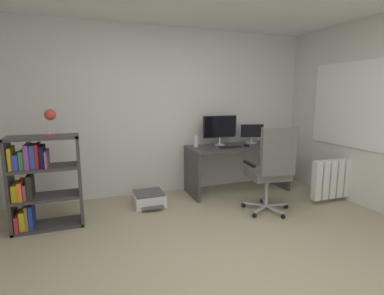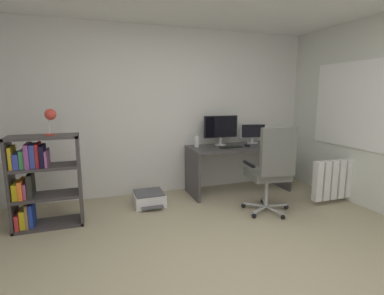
{
  "view_description": "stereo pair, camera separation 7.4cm",
  "coord_description": "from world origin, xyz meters",
  "px_view_note": "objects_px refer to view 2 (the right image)",
  "views": [
    {
      "loc": [
        -1.11,
        -2.03,
        1.52
      ],
      "look_at": [
        0.26,
        1.68,
        0.81
      ],
      "focal_mm": 27.55,
      "sensor_mm": 36.0,
      "label": 1
    },
    {
      "loc": [
        -1.04,
        -2.05,
        1.52
      ],
      "look_at": [
        0.26,
        1.68,
        0.81
      ],
      "focal_mm": 27.55,
      "sensor_mm": 36.0,
      "label": 2
    }
  ],
  "objects_px": {
    "desk": "(238,158)",
    "office_chair": "(271,167)",
    "monitor_secondary": "(253,132)",
    "keyboard": "(231,147)",
    "bookshelf": "(39,180)",
    "desktop_speaker": "(197,142)",
    "desk_lamp": "(50,116)",
    "monitor_main": "(221,128)",
    "computer_mouse": "(247,146)",
    "printer": "(149,198)",
    "radiator": "(343,178)"
  },
  "relations": [
    {
      "from": "desk",
      "to": "office_chair",
      "type": "xyz_separation_m",
      "value": [
        -0.06,
        -0.97,
        0.08
      ]
    },
    {
      "from": "monitor_secondary",
      "to": "keyboard",
      "type": "bearing_deg",
      "value": -152.42
    },
    {
      "from": "bookshelf",
      "to": "desktop_speaker",
      "type": "bearing_deg",
      "value": 13.79
    },
    {
      "from": "desk",
      "to": "monitor_secondary",
      "type": "xyz_separation_m",
      "value": [
        0.34,
        0.17,
        0.37
      ]
    },
    {
      "from": "monitor_secondary",
      "to": "desktop_speaker",
      "type": "bearing_deg",
      "value": -177.27
    },
    {
      "from": "office_chair",
      "to": "desk_lamp",
      "type": "relative_size",
      "value": 3.84
    },
    {
      "from": "monitor_secondary",
      "to": "desk",
      "type": "bearing_deg",
      "value": -153.85
    },
    {
      "from": "desktop_speaker",
      "to": "office_chair",
      "type": "distance_m",
      "value": 1.26
    },
    {
      "from": "desktop_speaker",
      "to": "bookshelf",
      "type": "bearing_deg",
      "value": -166.21
    },
    {
      "from": "monitor_main",
      "to": "computer_mouse",
      "type": "distance_m",
      "value": 0.5
    },
    {
      "from": "monitor_main",
      "to": "monitor_secondary",
      "type": "distance_m",
      "value": 0.59
    },
    {
      "from": "desk_lamp",
      "to": "bookshelf",
      "type": "bearing_deg",
      "value": -179.98
    },
    {
      "from": "keyboard",
      "to": "office_chair",
      "type": "xyz_separation_m",
      "value": [
        0.14,
        -0.86,
        -0.12
      ]
    },
    {
      "from": "printer",
      "to": "office_chair",
      "type": "bearing_deg",
      "value": -31.17
    },
    {
      "from": "desk",
      "to": "printer",
      "type": "bearing_deg",
      "value": -175.04
    },
    {
      "from": "monitor_main",
      "to": "office_chair",
      "type": "height_order",
      "value": "monitor_main"
    },
    {
      "from": "desk_lamp",
      "to": "radiator",
      "type": "height_order",
      "value": "desk_lamp"
    },
    {
      "from": "monitor_main",
      "to": "printer",
      "type": "relative_size",
      "value": 1.14
    },
    {
      "from": "monitor_main",
      "to": "monitor_secondary",
      "type": "height_order",
      "value": "monitor_main"
    },
    {
      "from": "office_chair",
      "to": "monitor_secondary",
      "type": "bearing_deg",
      "value": 70.8
    },
    {
      "from": "computer_mouse",
      "to": "radiator",
      "type": "xyz_separation_m",
      "value": [
        1.13,
        -0.78,
        -0.41
      ]
    },
    {
      "from": "office_chair",
      "to": "printer",
      "type": "relative_size",
      "value": 2.33
    },
    {
      "from": "monitor_secondary",
      "to": "computer_mouse",
      "type": "relative_size",
      "value": 4.12
    },
    {
      "from": "computer_mouse",
      "to": "desk_lamp",
      "type": "relative_size",
      "value": 0.34
    },
    {
      "from": "bookshelf",
      "to": "office_chair",
      "type": "bearing_deg",
      "value": -11.96
    },
    {
      "from": "desktop_speaker",
      "to": "desk_lamp",
      "type": "bearing_deg",
      "value": -164.99
    },
    {
      "from": "monitor_secondary",
      "to": "computer_mouse",
      "type": "distance_m",
      "value": 0.42
    },
    {
      "from": "desk",
      "to": "radiator",
      "type": "height_order",
      "value": "desk"
    },
    {
      "from": "keyboard",
      "to": "desk_lamp",
      "type": "height_order",
      "value": "desk_lamp"
    },
    {
      "from": "desktop_speaker",
      "to": "printer",
      "type": "relative_size",
      "value": 0.35
    },
    {
      "from": "office_chair",
      "to": "radiator",
      "type": "height_order",
      "value": "office_chair"
    },
    {
      "from": "monitor_secondary",
      "to": "desk_lamp",
      "type": "xyz_separation_m",
      "value": [
        -2.93,
        -0.57,
        0.37
      ]
    },
    {
      "from": "office_chair",
      "to": "radiator",
      "type": "distance_m",
      "value": 1.3
    },
    {
      "from": "keyboard",
      "to": "computer_mouse",
      "type": "distance_m",
      "value": 0.27
    },
    {
      "from": "desktop_speaker",
      "to": "desk_lamp",
      "type": "xyz_separation_m",
      "value": [
        -1.93,
        -0.52,
        0.46
      ]
    },
    {
      "from": "keyboard",
      "to": "desktop_speaker",
      "type": "bearing_deg",
      "value": 152.62
    },
    {
      "from": "desk",
      "to": "computer_mouse",
      "type": "relative_size",
      "value": 15.76
    },
    {
      "from": "desk",
      "to": "monitor_main",
      "type": "bearing_deg",
      "value": 144.98
    },
    {
      "from": "monitor_main",
      "to": "office_chair",
      "type": "bearing_deg",
      "value": -80.94
    },
    {
      "from": "desk",
      "to": "keyboard",
      "type": "relative_size",
      "value": 4.64
    },
    {
      "from": "keyboard",
      "to": "printer",
      "type": "height_order",
      "value": "keyboard"
    },
    {
      "from": "keyboard",
      "to": "computer_mouse",
      "type": "height_order",
      "value": "computer_mouse"
    },
    {
      "from": "monitor_main",
      "to": "radiator",
      "type": "height_order",
      "value": "monitor_main"
    },
    {
      "from": "monitor_secondary",
      "to": "desktop_speaker",
      "type": "height_order",
      "value": "monitor_secondary"
    },
    {
      "from": "office_chair",
      "to": "desk_lamp",
      "type": "height_order",
      "value": "desk_lamp"
    },
    {
      "from": "desk",
      "to": "monitor_secondary",
      "type": "distance_m",
      "value": 0.53
    },
    {
      "from": "monitor_secondary",
      "to": "computer_mouse",
      "type": "bearing_deg",
      "value": -132.4
    },
    {
      "from": "keyboard",
      "to": "bookshelf",
      "type": "distance_m",
      "value": 2.6
    },
    {
      "from": "computer_mouse",
      "to": "radiator",
      "type": "relative_size",
      "value": 0.1
    },
    {
      "from": "printer",
      "to": "computer_mouse",
      "type": "bearing_deg",
      "value": 0.27
    }
  ]
}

